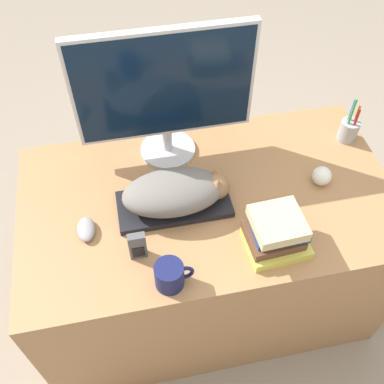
% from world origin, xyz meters
% --- Properties ---
extents(ground_plane, '(12.00, 12.00, 0.00)m').
position_xyz_m(ground_plane, '(0.00, 0.00, 0.00)').
color(ground_plane, gray).
extents(desk, '(1.34, 0.76, 0.71)m').
position_xyz_m(desk, '(0.00, 0.38, 0.36)').
color(desk, '#9E7047').
rests_on(desk, ground_plane).
extents(keyboard, '(0.39, 0.18, 0.02)m').
position_xyz_m(keyboard, '(-0.13, 0.36, 0.72)').
color(keyboard, black).
rests_on(keyboard, desk).
extents(cat, '(0.37, 0.20, 0.11)m').
position_xyz_m(cat, '(-0.11, 0.36, 0.79)').
color(cat, '#66605B').
rests_on(cat, keyboard).
extents(monitor, '(0.62, 0.21, 0.52)m').
position_xyz_m(monitor, '(-0.10, 0.63, 1.00)').
color(monitor, '#B7B7BC').
rests_on(monitor, desk).
extents(computer_mouse, '(0.06, 0.10, 0.03)m').
position_xyz_m(computer_mouse, '(-0.43, 0.31, 0.73)').
color(computer_mouse, gray).
rests_on(computer_mouse, desk).
extents(coffee_mug, '(0.12, 0.09, 0.09)m').
position_xyz_m(coffee_mug, '(-0.19, 0.07, 0.76)').
color(coffee_mug, '#141947').
rests_on(coffee_mug, desk).
extents(pen_cup, '(0.07, 0.07, 0.20)m').
position_xyz_m(pen_cup, '(0.60, 0.56, 0.76)').
color(pen_cup, '#939399').
rests_on(pen_cup, desk).
extents(baseball, '(0.07, 0.07, 0.07)m').
position_xyz_m(baseball, '(0.41, 0.37, 0.75)').
color(baseball, silver).
rests_on(baseball, desk).
extents(phone, '(0.06, 0.03, 0.11)m').
position_xyz_m(phone, '(-0.27, 0.19, 0.77)').
color(phone, '#4C4C51').
rests_on(phone, desk).
extents(book_stack, '(0.20, 0.18, 0.13)m').
position_xyz_m(book_stack, '(0.16, 0.14, 0.78)').
color(book_stack, '#CCC14C').
rests_on(book_stack, desk).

